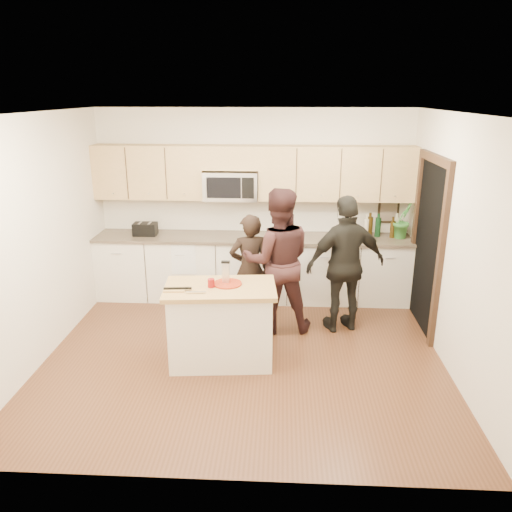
# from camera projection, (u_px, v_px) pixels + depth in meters

# --- Properties ---
(floor) EXTENTS (4.50, 4.50, 0.00)m
(floor) POSITION_uv_depth(u_px,v_px,m) (244.00, 353.00, 5.81)
(floor) COLOR brown
(floor) RESTS_ON ground
(room_shell) EXTENTS (4.52, 4.02, 2.71)m
(room_shell) POSITION_uv_depth(u_px,v_px,m) (243.00, 208.00, 5.27)
(room_shell) COLOR beige
(room_shell) RESTS_ON ground
(back_cabinetry) EXTENTS (4.50, 0.66, 0.94)m
(back_cabinetry) POSITION_uv_depth(u_px,v_px,m) (253.00, 267.00, 7.27)
(back_cabinetry) COLOR white
(back_cabinetry) RESTS_ON ground
(upper_cabinetry) EXTENTS (4.50, 0.33, 0.75)m
(upper_cabinetry) POSITION_uv_depth(u_px,v_px,m) (255.00, 171.00, 6.97)
(upper_cabinetry) COLOR tan
(upper_cabinetry) RESTS_ON ground
(microwave) EXTENTS (0.76, 0.41, 0.40)m
(microwave) POSITION_uv_depth(u_px,v_px,m) (231.00, 185.00, 7.02)
(microwave) COLOR silver
(microwave) RESTS_ON ground
(doorway) EXTENTS (0.06, 1.25, 2.20)m
(doorway) POSITION_uv_depth(u_px,v_px,m) (428.00, 239.00, 6.19)
(doorway) COLOR black
(doorway) RESTS_ON ground
(framed_picture) EXTENTS (0.30, 0.03, 0.38)m
(framed_picture) POSITION_uv_depth(u_px,v_px,m) (388.00, 210.00, 7.19)
(framed_picture) COLOR black
(framed_picture) RESTS_ON ground
(dish_towel) EXTENTS (0.34, 0.60, 0.48)m
(dish_towel) POSITION_uv_depth(u_px,v_px,m) (185.00, 248.00, 7.03)
(dish_towel) COLOR white
(dish_towel) RESTS_ON ground
(island) EXTENTS (1.26, 0.80, 0.90)m
(island) POSITION_uv_depth(u_px,v_px,m) (221.00, 324.00, 5.52)
(island) COLOR white
(island) RESTS_ON ground
(red_plate) EXTENTS (0.31, 0.31, 0.02)m
(red_plate) POSITION_uv_depth(u_px,v_px,m) (228.00, 284.00, 5.44)
(red_plate) COLOR #98250D
(red_plate) RESTS_ON island
(box_grater) EXTENTS (0.09, 0.05, 0.24)m
(box_grater) POSITION_uv_depth(u_px,v_px,m) (226.00, 272.00, 5.42)
(box_grater) COLOR silver
(box_grater) RESTS_ON red_plate
(drink_glass) EXTENTS (0.08, 0.08, 0.09)m
(drink_glass) POSITION_uv_depth(u_px,v_px,m) (211.00, 283.00, 5.35)
(drink_glass) COLOR maroon
(drink_glass) RESTS_ON island
(cutting_board) EXTENTS (0.24, 0.19, 0.02)m
(cutting_board) POSITION_uv_depth(u_px,v_px,m) (175.00, 289.00, 5.29)
(cutting_board) COLOR tan
(cutting_board) RESTS_ON island
(tongs) EXTENTS (0.30, 0.05, 0.02)m
(tongs) POSITION_uv_depth(u_px,v_px,m) (178.00, 288.00, 5.27)
(tongs) COLOR black
(tongs) RESTS_ON cutting_board
(knife) EXTENTS (0.21, 0.04, 0.01)m
(knife) POSITION_uv_depth(u_px,v_px,m) (196.00, 292.00, 5.19)
(knife) COLOR silver
(knife) RESTS_ON cutting_board
(toaster) EXTENTS (0.33, 0.21, 0.18)m
(toaster) POSITION_uv_depth(u_px,v_px,m) (145.00, 229.00, 7.15)
(toaster) COLOR black
(toaster) RESTS_ON back_cabinetry
(bottle_cluster) EXTENTS (0.53, 0.28, 0.35)m
(bottle_cluster) POSITION_uv_depth(u_px,v_px,m) (381.00, 225.00, 7.05)
(bottle_cluster) COLOR #332309
(bottle_cluster) RESTS_ON back_cabinetry
(orchid) EXTENTS (0.36, 0.36, 0.51)m
(orchid) POSITION_uv_depth(u_px,v_px,m) (403.00, 220.00, 6.96)
(orchid) COLOR #387C31
(orchid) RESTS_ON back_cabinetry
(woman_left) EXTENTS (0.59, 0.46, 1.45)m
(woman_left) POSITION_uv_depth(u_px,v_px,m) (250.00, 269.00, 6.43)
(woman_left) COLOR black
(woman_left) RESTS_ON ground
(woman_center) EXTENTS (0.95, 0.78, 1.82)m
(woman_center) POSITION_uv_depth(u_px,v_px,m) (278.00, 261.00, 6.16)
(woman_center) COLOR black
(woman_center) RESTS_ON ground
(woman_right) EXTENTS (1.10, 0.71, 1.73)m
(woman_right) POSITION_uv_depth(u_px,v_px,m) (346.00, 265.00, 6.16)
(woman_right) COLOR black
(woman_right) RESTS_ON ground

